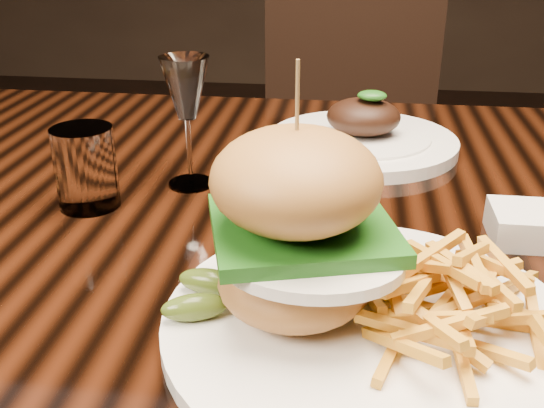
# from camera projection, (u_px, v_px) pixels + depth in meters

# --- Properties ---
(dining_table) EXTENTS (1.60, 0.90, 0.75)m
(dining_table) POSITION_uv_depth(u_px,v_px,m) (335.00, 258.00, 0.80)
(dining_table) COLOR black
(dining_table) RESTS_ON ground
(burger_plate) EXTENTS (0.34, 0.34, 0.22)m
(burger_plate) POSITION_uv_depth(u_px,v_px,m) (356.00, 272.00, 0.51)
(burger_plate) COLOR white
(burger_plate) RESTS_ON dining_table
(ramekin) EXTENTS (0.09, 0.09, 0.03)m
(ramekin) POSITION_uv_depth(u_px,v_px,m) (526.00, 225.00, 0.67)
(ramekin) COLOR white
(ramekin) RESTS_ON dining_table
(wine_glass) EXTENTS (0.06, 0.06, 0.16)m
(wine_glass) POSITION_uv_depth(u_px,v_px,m) (186.00, 93.00, 0.76)
(wine_glass) COLOR white
(wine_glass) RESTS_ON dining_table
(water_tumbler) EXTENTS (0.07, 0.07, 0.10)m
(water_tumbler) POSITION_uv_depth(u_px,v_px,m) (86.00, 168.00, 0.74)
(water_tumbler) COLOR white
(water_tumbler) RESTS_ON dining_table
(far_dish) EXTENTS (0.28, 0.28, 0.09)m
(far_dish) POSITION_uv_depth(u_px,v_px,m) (362.00, 137.00, 0.93)
(far_dish) COLOR white
(far_dish) RESTS_ON dining_table
(chair_far) EXTENTS (0.49, 0.49, 0.95)m
(chair_far) POSITION_uv_depth(u_px,v_px,m) (350.00, 135.00, 1.65)
(chair_far) COLOR black
(chair_far) RESTS_ON ground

